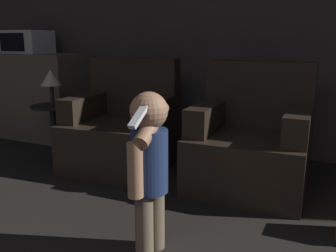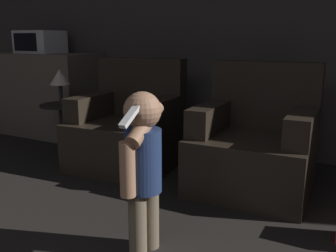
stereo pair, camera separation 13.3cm
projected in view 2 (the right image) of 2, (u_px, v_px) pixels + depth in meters
wall_back at (270, 12)px, 3.28m from camera, size 8.40×0.05×2.60m
armchair_left at (129, 129)px, 3.21m from camera, size 0.86×0.83×0.91m
armchair_right at (255, 146)px, 2.71m from camera, size 0.83×0.79×0.91m
person_toddler at (142, 161)px, 1.82m from camera, size 0.18×0.33×0.83m
kitchen_counter at (44, 94)px, 4.28m from camera, size 1.32×0.58×0.92m
microwave at (40, 42)px, 4.15m from camera, size 0.48×0.36×0.25m
side_table at (62, 114)px, 3.47m from camera, size 0.39×0.39×0.49m
lamp at (60, 78)px, 3.39m from camera, size 0.18×0.18×0.32m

